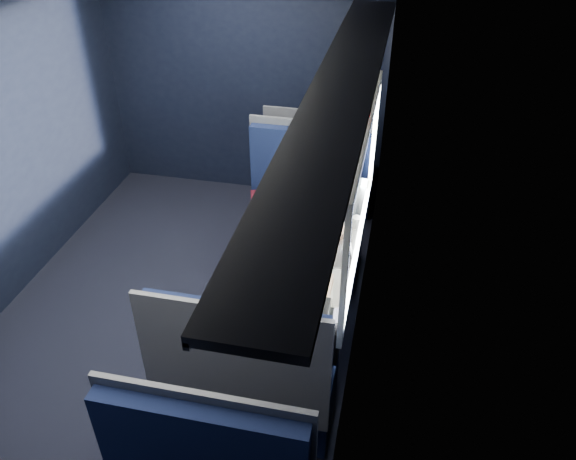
% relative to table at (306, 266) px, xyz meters
% --- Properties ---
extents(ground, '(2.80, 4.20, 0.01)m').
position_rel_table_xyz_m(ground, '(-1.03, 0.00, -0.67)').
color(ground, black).
extents(room_shell, '(3.00, 4.40, 2.40)m').
position_rel_table_xyz_m(room_shell, '(-1.01, 0.00, 0.81)').
color(room_shell, black).
rests_on(room_shell, ground).
extents(table, '(0.62, 1.00, 0.74)m').
position_rel_table_xyz_m(table, '(0.00, 0.00, 0.00)').
color(table, '#54565E').
rests_on(table, ground).
extents(seat_bay_near, '(1.04, 0.62, 1.26)m').
position_rel_table_xyz_m(seat_bay_near, '(-0.20, 0.87, -0.24)').
color(seat_bay_near, black).
rests_on(seat_bay_near, ground).
extents(seat_bay_far, '(1.04, 0.62, 1.26)m').
position_rel_table_xyz_m(seat_bay_far, '(-0.18, -0.87, -0.25)').
color(seat_bay_far, black).
rests_on(seat_bay_far, ground).
extents(seat_row_front, '(1.04, 0.51, 1.16)m').
position_rel_table_xyz_m(seat_row_front, '(-0.18, 1.80, -0.25)').
color(seat_row_front, black).
rests_on(seat_row_front, ground).
extents(man, '(0.53, 0.56, 1.32)m').
position_rel_table_xyz_m(man, '(0.07, 0.70, 0.06)').
color(man, black).
rests_on(man, ground).
extents(woman, '(0.53, 0.56, 1.32)m').
position_rel_table_xyz_m(woman, '(0.07, -0.71, 0.06)').
color(woman, black).
rests_on(woman, ground).
extents(papers, '(0.68, 0.88, 0.01)m').
position_rel_table_xyz_m(papers, '(-0.09, -0.05, 0.08)').
color(papers, white).
rests_on(papers, table).
extents(laptop, '(0.33, 0.39, 0.26)m').
position_rel_table_xyz_m(laptop, '(0.22, 0.07, 0.15)').
color(laptop, silver).
rests_on(laptop, table).
extents(bottle_small, '(0.07, 0.07, 0.24)m').
position_rel_table_xyz_m(bottle_small, '(0.21, 0.38, 0.18)').
color(bottle_small, silver).
rests_on(bottle_small, table).
extents(cup, '(0.07, 0.07, 0.09)m').
position_rel_table_xyz_m(cup, '(0.30, 0.44, 0.12)').
color(cup, white).
rests_on(cup, table).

